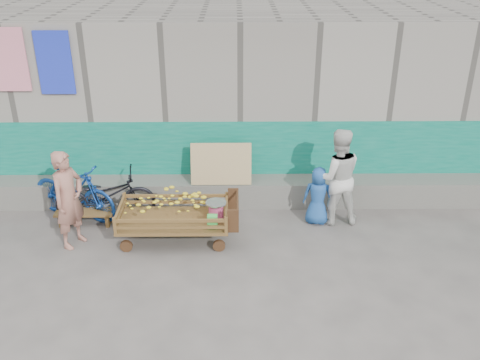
{
  "coord_description": "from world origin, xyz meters",
  "views": [
    {
      "loc": [
        0.54,
        -5.82,
        4.41
      ],
      "look_at": [
        0.6,
        1.2,
        1.0
      ],
      "focal_mm": 40.0,
      "sensor_mm": 36.0,
      "label": 1
    }
  ],
  "objects_px": {
    "woman": "(337,177)",
    "bicycle_dark": "(105,195)",
    "vendor_man": "(69,199)",
    "child": "(318,196)",
    "bicycle_blue": "(74,191)",
    "bench": "(85,215)",
    "banana_cart": "(171,211)"
  },
  "relations": [
    {
      "from": "banana_cart",
      "to": "bench",
      "type": "relative_size",
      "value": 1.94
    },
    {
      "from": "woman",
      "to": "bicycle_blue",
      "type": "height_order",
      "value": "woman"
    },
    {
      "from": "banana_cart",
      "to": "bench",
      "type": "bearing_deg",
      "value": 160.85
    },
    {
      "from": "woman",
      "to": "bicycle_dark",
      "type": "distance_m",
      "value": 3.72
    },
    {
      "from": "child",
      "to": "bicycle_blue",
      "type": "height_order",
      "value": "child"
    },
    {
      "from": "banana_cart",
      "to": "bicycle_blue",
      "type": "distance_m",
      "value": 1.81
    },
    {
      "from": "woman",
      "to": "bicycle_blue",
      "type": "relative_size",
      "value": 1.0
    },
    {
      "from": "bench",
      "to": "vendor_man",
      "type": "xyz_separation_m",
      "value": [
        -0.01,
        -0.58,
        0.59
      ]
    },
    {
      "from": "vendor_man",
      "to": "bicycle_dark",
      "type": "xyz_separation_m",
      "value": [
        0.33,
        0.77,
        -0.34
      ]
    },
    {
      "from": "bicycle_dark",
      "to": "child",
      "type": "bearing_deg",
      "value": -100.35
    },
    {
      "from": "bicycle_dark",
      "to": "woman",
      "type": "bearing_deg",
      "value": -99.3
    },
    {
      "from": "bicycle_blue",
      "to": "bench",
      "type": "bearing_deg",
      "value": -114.08
    },
    {
      "from": "bench",
      "to": "vendor_man",
      "type": "distance_m",
      "value": 0.83
    },
    {
      "from": "banana_cart",
      "to": "bicycle_blue",
      "type": "xyz_separation_m",
      "value": [
        -1.66,
        0.73,
        -0.04
      ]
    },
    {
      "from": "banana_cart",
      "to": "child",
      "type": "xyz_separation_m",
      "value": [
        2.27,
        0.52,
        -0.04
      ]
    },
    {
      "from": "woman",
      "to": "child",
      "type": "height_order",
      "value": "woman"
    },
    {
      "from": "woman",
      "to": "vendor_man",
      "type": "bearing_deg",
      "value": 5.92
    },
    {
      "from": "bench",
      "to": "vendor_man",
      "type": "bearing_deg",
      "value": -91.35
    },
    {
      "from": "vendor_man",
      "to": "child",
      "type": "height_order",
      "value": "vendor_man"
    },
    {
      "from": "woman",
      "to": "bicycle_dark",
      "type": "xyz_separation_m",
      "value": [
        -3.69,
        0.12,
        -0.38
      ]
    },
    {
      "from": "woman",
      "to": "child",
      "type": "relative_size",
      "value": 1.65
    },
    {
      "from": "child",
      "to": "bicycle_blue",
      "type": "relative_size",
      "value": 0.61
    },
    {
      "from": "child",
      "to": "bicycle_blue",
      "type": "distance_m",
      "value": 3.93
    },
    {
      "from": "vendor_man",
      "to": "bench",
      "type": "bearing_deg",
      "value": 25.92
    },
    {
      "from": "child",
      "to": "woman",
      "type": "bearing_deg",
      "value": -158.87
    },
    {
      "from": "vendor_man",
      "to": "bicycle_dark",
      "type": "height_order",
      "value": "vendor_man"
    },
    {
      "from": "child",
      "to": "bicycle_blue",
      "type": "xyz_separation_m",
      "value": [
        -3.93,
        0.21,
        -0.0
      ]
    },
    {
      "from": "vendor_man",
      "to": "woman",
      "type": "xyz_separation_m",
      "value": [
        4.02,
        0.65,
        0.04
      ]
    },
    {
      "from": "banana_cart",
      "to": "child",
      "type": "bearing_deg",
      "value": 12.97
    },
    {
      "from": "bicycle_blue",
      "to": "banana_cart",
      "type": "bearing_deg",
      "value": -89.95
    },
    {
      "from": "banana_cart",
      "to": "vendor_man",
      "type": "height_order",
      "value": "vendor_man"
    },
    {
      "from": "banana_cart",
      "to": "bench",
      "type": "xyz_separation_m",
      "value": [
        -1.45,
        0.51,
        -0.35
      ]
    }
  ]
}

